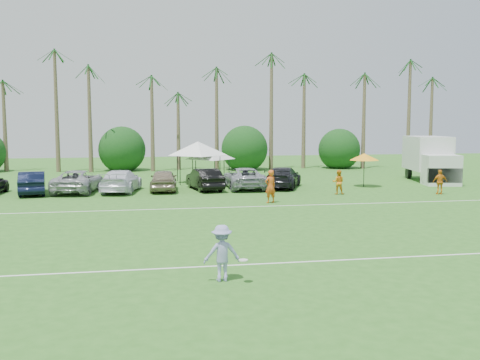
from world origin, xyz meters
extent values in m
plane|color=#2D671E|center=(0.00, 0.00, 0.00)|extent=(120.00, 120.00, 0.00)
cube|color=white|center=(0.00, 2.00, 0.01)|extent=(80.00, 0.10, 0.01)
cube|color=white|center=(0.00, 14.00, 0.01)|extent=(80.00, 0.10, 0.01)
cone|color=brown|center=(-17.00, 38.00, 4.50)|extent=(0.44, 0.44, 9.00)
cone|color=brown|center=(-12.00, 38.00, 5.00)|extent=(0.44, 0.44, 10.00)
cone|color=brown|center=(-8.00, 38.00, 5.50)|extent=(0.44, 0.44, 11.00)
cone|color=brown|center=(-4.00, 38.00, 4.00)|extent=(0.44, 0.44, 8.00)
cone|color=brown|center=(0.00, 38.00, 4.50)|extent=(0.44, 0.44, 9.00)
cone|color=brown|center=(4.00, 38.00, 5.00)|extent=(0.44, 0.44, 10.00)
cone|color=brown|center=(8.00, 38.00, 5.50)|extent=(0.44, 0.44, 11.00)
cone|color=brown|center=(13.00, 38.00, 4.00)|extent=(0.44, 0.44, 8.00)
cone|color=brown|center=(18.00, 38.00, 4.50)|extent=(0.44, 0.44, 9.00)
cone|color=brown|center=(23.00, 38.00, 5.00)|extent=(0.44, 0.44, 10.00)
cone|color=brown|center=(27.00, 38.00, 5.50)|extent=(0.44, 0.44, 11.00)
cylinder|color=brown|center=(-6.00, 39.00, 0.70)|extent=(0.30, 0.30, 1.40)
sphere|color=#103914|center=(-6.00, 39.00, 1.80)|extent=(4.00, 4.00, 4.00)
cylinder|color=brown|center=(6.00, 39.00, 0.70)|extent=(0.30, 0.30, 1.40)
sphere|color=#103914|center=(6.00, 39.00, 1.80)|extent=(4.00, 4.00, 4.00)
cylinder|color=brown|center=(16.00, 39.00, 0.70)|extent=(0.30, 0.30, 1.40)
sphere|color=#103914|center=(16.00, 39.00, 1.80)|extent=(4.00, 4.00, 4.00)
imported|color=#DC5718|center=(3.31, 15.27, 0.97)|extent=(0.82, 0.67, 1.93)
imported|color=orange|center=(8.57, 18.13, 0.80)|extent=(0.95, 0.85, 1.60)
imported|color=orange|center=(15.11, 16.94, 0.81)|extent=(1.00, 0.55, 1.62)
cube|color=silver|center=(18.76, 25.10, 2.22)|extent=(3.70, 5.44, 2.71)
cube|color=silver|center=(18.03, 21.71, 1.14)|extent=(2.84, 2.43, 2.27)
cube|color=black|center=(17.86, 20.92, 0.81)|extent=(2.50, 0.84, 1.08)
cube|color=#E5590C|center=(20.09, 24.81, 1.73)|extent=(0.39, 1.70, 0.97)
cylinder|color=black|center=(17.02, 22.15, 0.49)|extent=(0.52, 1.02, 0.97)
cylinder|color=black|center=(19.13, 21.70, 0.49)|extent=(0.52, 1.02, 0.97)
cylinder|color=black|center=(17.97, 26.60, 0.49)|extent=(0.52, 1.02, 0.97)
cylinder|color=black|center=(20.09, 26.14, 0.49)|extent=(0.52, 1.02, 0.97)
cylinder|color=black|center=(-1.27, 25.12, 1.07)|extent=(0.06, 0.06, 2.15)
cylinder|color=black|center=(1.75, 25.12, 1.07)|extent=(0.06, 0.06, 2.15)
cylinder|color=black|center=(-1.27, 28.14, 1.07)|extent=(0.06, 0.06, 2.15)
cylinder|color=black|center=(1.75, 28.14, 1.07)|extent=(0.06, 0.06, 2.15)
pyramid|color=white|center=(0.24, 26.63, 3.22)|extent=(4.64, 4.64, 1.07)
cylinder|color=black|center=(-0.07, 25.34, 0.92)|extent=(0.06, 0.06, 1.84)
cylinder|color=black|center=(2.48, 25.34, 0.92)|extent=(0.06, 0.06, 1.84)
cylinder|color=black|center=(-0.07, 27.89, 0.92)|extent=(0.06, 0.06, 1.84)
cylinder|color=black|center=(2.48, 27.89, 0.92)|extent=(0.06, 0.06, 1.84)
pyramid|color=silver|center=(1.21, 26.61, 2.75)|extent=(3.97, 3.97, 0.92)
cylinder|color=black|center=(11.89, 21.75, 1.10)|extent=(0.05, 0.05, 2.20)
cone|color=#FFA41A|center=(11.89, 21.75, 2.20)|extent=(2.20, 2.20, 0.50)
imported|color=#9296CF|center=(-1.73, 0.37, 0.84)|extent=(1.11, 0.68, 1.67)
cylinder|color=white|center=(-1.16, 0.00, 0.69)|extent=(0.27, 0.27, 0.03)
imported|color=black|center=(-11.16, 21.81, 0.75)|extent=(2.32, 4.77, 1.51)
imported|color=#A1A2A7|center=(-8.31, 22.19, 0.75)|extent=(3.28, 5.73, 1.51)
imported|color=white|center=(-5.47, 21.95, 0.75)|extent=(2.99, 5.48, 1.51)
imported|color=gray|center=(-2.62, 21.94, 0.75)|extent=(2.06, 4.53, 1.51)
imported|color=black|center=(0.23, 22.02, 0.75)|extent=(2.35, 4.77, 1.51)
imported|color=#989AA4|center=(3.08, 22.27, 0.75)|extent=(2.58, 5.46, 1.51)
imported|color=black|center=(5.93, 22.27, 0.75)|extent=(4.02, 5.60, 1.51)
camera|label=1|loc=(-3.94, -14.84, 4.63)|focal=40.00mm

